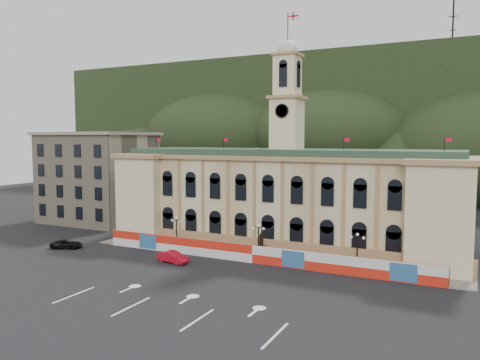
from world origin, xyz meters
The scene contains 13 objects.
ground centered at (0.00, 0.00, 0.00)m, with size 260.00×260.00×0.00m, color black.
lane_markings centered at (0.00, -5.00, 0.00)m, with size 26.00×10.00×0.02m, color white, non-canonical shape.
hill_ridge centered at (0.03, 121.99, 19.48)m, with size 230.00×80.00×64.00m.
city_hall centered at (0.00, 27.63, 7.85)m, with size 56.20×17.60×37.10m.
side_building_left centered at (-43.00, 30.93, 9.33)m, with size 21.00×17.00×18.60m.
hoarding_fence centered at (0.06, 15.07, 1.25)m, with size 50.00×0.44×2.50m.
pavement centered at (0.00, 17.75, 0.08)m, with size 56.00×5.50×0.16m, color slate.
statue centered at (0.00, 18.00, 1.19)m, with size 1.40×1.40×3.72m.
lamp_left centered at (-14.00, 17.00, 3.07)m, with size 1.96×0.44×5.15m.
lamp_center centered at (0.00, 17.00, 3.07)m, with size 1.96×0.44×5.15m.
lamp_right centered at (14.00, 17.00, 3.07)m, with size 1.96×0.44×5.15m.
red_sedan centered at (-10.01, 10.18, 0.79)m, with size 4.96×2.34×1.57m, color #AF0C1C.
black_suv centered at (-30.00, 9.80, 0.67)m, with size 5.32×4.04×1.34m, color black.
Camera 1 is at (26.93, -42.90, 17.22)m, focal length 35.00 mm.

